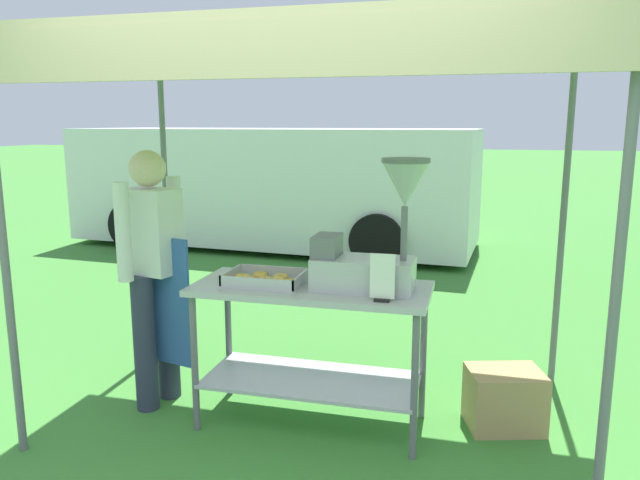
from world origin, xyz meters
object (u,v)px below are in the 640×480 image
donut_fryer (374,242)px  vendor (153,266)px  stall_canopy (315,54)px  donut_cart (311,323)px  menu_sign (382,281)px  donut_tray (264,280)px  van_white (273,185)px  supply_crate (504,399)px

donut_fryer → vendor: (-1.38, 0.02, -0.22)m
stall_canopy → donut_cart: bearing=-90.0°
donut_cart → menu_sign: 0.59m
donut_tray → van_white: size_ratio=0.08×
donut_tray → vendor: 0.74m
stall_canopy → donut_fryer: bearing=-16.3°
vendor → donut_cart: bearing=-1.0°
menu_sign → supply_crate: size_ratio=0.51×
supply_crate → van_white: van_white is taller
stall_canopy → van_white: (-2.00, 5.01, -1.26)m
donut_cart → vendor: bearing=179.0°
stall_canopy → supply_crate: bearing=7.5°
menu_sign → vendor: size_ratio=0.16×
donut_cart → van_white: size_ratio=0.23×
donut_cart → donut_fryer: bearing=-1.1°
donut_tray → vendor: bearing=176.0°
donut_cart → vendor: vendor is taller
stall_canopy → donut_fryer: (0.36, -0.11, -1.02)m
vendor → supply_crate: vendor is taller
stall_canopy → vendor: bearing=-175.4°
donut_cart → donut_tray: donut_tray is taller
donut_tray → supply_crate: bearing=11.4°
supply_crate → van_white: bearing=122.6°
donut_fryer → vendor: 1.40m
donut_fryer → menu_sign: size_ratio=2.89×
stall_canopy → donut_cart: 1.52m
vendor → van_white: (-0.99, 5.09, -0.02)m
stall_canopy → supply_crate: size_ratio=6.28×
supply_crate → vendor: bearing=-173.9°
menu_sign → vendor: vendor is taller
stall_canopy → van_white: 5.54m
donut_fryer → menu_sign: (0.08, -0.20, -0.16)m
donut_tray → donut_fryer: 0.68m
donut_tray → van_white: van_white is taller
donut_fryer → vendor: size_ratio=0.46×
van_white → supply_crate: bearing=-57.4°
van_white → stall_canopy: bearing=-68.2°
donut_tray → supply_crate: (1.38, 0.28, -0.70)m
donut_tray → supply_crate: size_ratio=0.89×
menu_sign → supply_crate: bearing=34.1°
supply_crate → menu_sign: bearing=-145.9°
menu_sign → van_white: (-2.44, 5.31, -0.08)m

